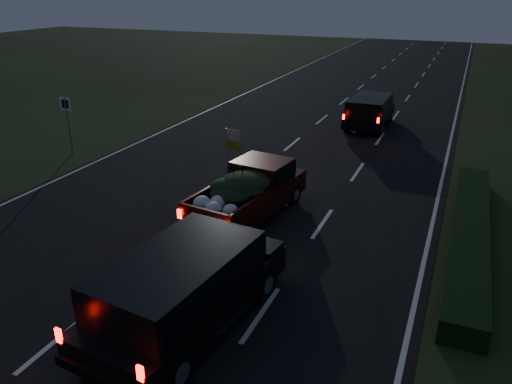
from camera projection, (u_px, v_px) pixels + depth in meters
The scene contains 7 objects.
ground at pixel (181, 238), 14.68m from camera, with size 120.00×120.00×0.00m, color black.
road_asphalt at pixel (180, 237), 14.67m from camera, with size 14.00×120.00×0.02m, color black.
hedge_row at pixel (469, 233), 14.29m from camera, with size 1.00×10.00×0.60m, color black.
route_sign at pixel (67, 116), 21.35m from camera, with size 0.55×0.08×2.50m.
pickup_truck at pixel (249, 189), 15.72m from camera, with size 2.40×4.91×2.47m.
lead_suv at pixel (370, 109), 25.65m from camera, with size 1.89×4.47×1.28m.
rear_suv at pixel (183, 283), 10.43m from camera, with size 2.70×5.33×1.47m.
Camera 1 is at (7.14, -11.11, 6.90)m, focal length 35.00 mm.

